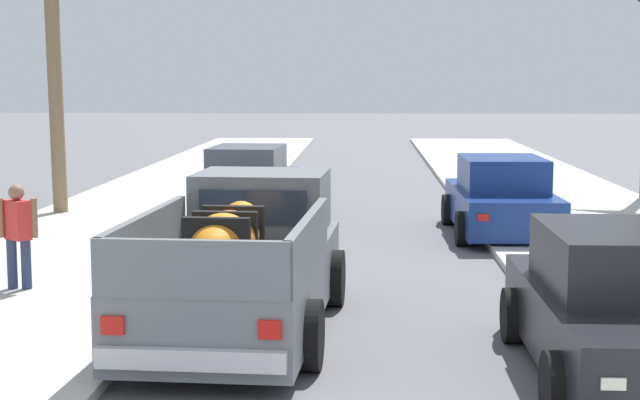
% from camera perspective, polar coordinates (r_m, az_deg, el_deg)
% --- Properties ---
extents(sidewalk_left, '(4.76, 60.00, 0.12)m').
position_cam_1_polar(sidewalk_left, '(18.60, -12.72, -2.24)').
color(sidewalk_left, beige).
rests_on(sidewalk_left, ground).
extents(sidewalk_right, '(4.76, 60.00, 0.12)m').
position_cam_1_polar(sidewalk_right, '(18.52, 17.05, -2.42)').
color(sidewalk_right, beige).
rests_on(sidewalk_right, ground).
extents(curb_left, '(0.16, 60.00, 0.10)m').
position_cam_1_polar(curb_left, '(18.37, -9.76, -2.32)').
color(curb_left, silver).
rests_on(curb_left, ground).
extents(curb_right, '(0.16, 60.00, 0.10)m').
position_cam_1_polar(curb_right, '(18.30, 14.07, -2.47)').
color(curb_right, silver).
rests_on(curb_right, ground).
extents(pickup_truck, '(2.42, 5.31, 1.80)m').
position_cam_1_polar(pickup_truck, '(11.75, -4.54, -3.79)').
color(pickup_truck, slate).
rests_on(pickup_truck, ground).
extents(car_left_near, '(2.03, 4.26, 1.54)m').
position_cam_1_polar(car_left_near, '(10.37, 17.36, -6.16)').
color(car_left_near, black).
rests_on(car_left_near, ground).
extents(car_right_near, '(2.08, 4.28, 1.54)m').
position_cam_1_polar(car_right_near, '(19.19, 10.63, 0.06)').
color(car_right_near, navy).
rests_on(car_right_near, ground).
extents(car_left_mid, '(2.19, 4.33, 1.54)m').
position_cam_1_polar(car_left_mid, '(21.94, -4.27, 1.05)').
color(car_left_mid, '#474C56').
rests_on(car_left_mid, ground).
extents(pedestrian, '(0.57, 0.41, 1.59)m').
position_cam_1_polar(pedestrian, '(14.10, -17.38, -1.85)').
color(pedestrian, navy).
rests_on(pedestrian, ground).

